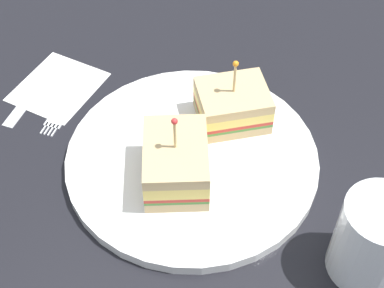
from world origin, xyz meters
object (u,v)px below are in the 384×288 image
Objects in this scene: napkin at (58,87)px; fork at (62,110)px; plate at (192,159)px; sandwich_half_back at (233,105)px; drink_glass at (372,242)px; sandwich_half_front at (176,163)px; knife at (28,98)px.

fork is (3.79, 2.60, 0.10)cm from napkin.
plate is 2.79× the size of sandwich_half_back.
drink_glass is at bearing 75.68° from fork.
plate is 2.72× the size of napkin.
drink_glass reaches higher than napkin.
sandwich_half_front is 0.96× the size of knife.
knife is at bearing -81.61° from sandwich_half_back.
drink_glass is 46.21cm from knife.
plate reaches higher than knife.
fork is at bearing -78.53° from sandwich_half_back.
napkin is 0.92× the size of fork.
sandwich_half_front is 19.50cm from fork.
napkin is (0.54, -23.91, -3.69)cm from sandwich_half_back.
plate is 2.51× the size of fork.
napkin is at bearing -145.56° from fork.
sandwich_half_back is at bearing 101.47° from fork.
sandwich_half_front reaches higher than fork.
napkin is (-13.89, -42.18, -4.45)cm from drink_glass.
fork is 1.00× the size of knife.
sandwich_half_back is 24.20cm from napkin.
plate is 2.62× the size of sandwich_half_front.
drink_glass is at bearing 71.77° from napkin.
plate reaches higher than napkin.
sandwich_half_back is 0.90× the size of fork.
napkin is 4.59cm from fork.
plate is 3.00× the size of drink_glass.
sandwich_half_back is (-7.14, 2.76, 3.08)cm from plate.
drink_glass is (14.43, 18.27, 0.76)cm from sandwich_half_back.
fork is (-2.81, -18.56, -0.51)cm from plate.
napkin is at bearing -108.23° from drink_glass.
sandwich_half_back reaches higher than plate.
plate is at bearing 72.67° from napkin.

